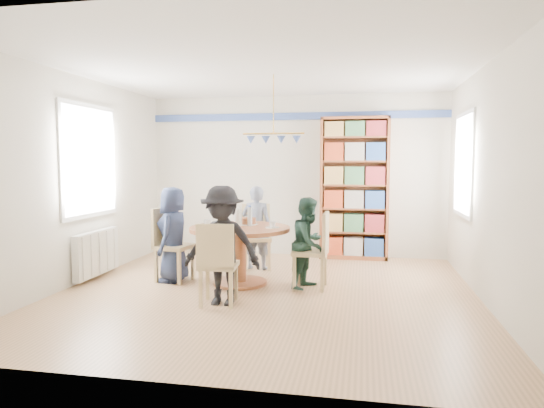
% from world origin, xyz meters
% --- Properties ---
extents(ground, '(5.00, 5.00, 0.00)m').
position_xyz_m(ground, '(0.00, 0.00, 0.00)').
color(ground, tan).
extents(room_shell, '(5.00, 5.00, 5.00)m').
position_xyz_m(room_shell, '(-0.26, 0.87, 1.65)').
color(room_shell, white).
rests_on(room_shell, ground).
extents(radiator, '(0.12, 1.00, 0.60)m').
position_xyz_m(radiator, '(-2.42, 0.30, 0.35)').
color(radiator, silver).
rests_on(radiator, ground).
extents(dining_table, '(1.30, 1.30, 0.75)m').
position_xyz_m(dining_table, '(-0.42, 0.36, 0.56)').
color(dining_table, '#965331').
rests_on(dining_table, ground).
extents(chair_left, '(0.50, 0.50, 0.98)m').
position_xyz_m(chair_left, '(-1.40, 0.37, 0.54)').
color(chair_left, '#CFB47F').
rests_on(chair_left, ground).
extents(chair_right, '(0.44, 0.44, 0.96)m').
position_xyz_m(chair_right, '(0.58, 0.32, 0.53)').
color(chair_right, '#CFB47F').
rests_on(chair_right, ground).
extents(chair_far, '(0.52, 0.52, 0.95)m').
position_xyz_m(chair_far, '(-0.42, 1.37, 0.52)').
color(chair_far, '#CFB47F').
rests_on(chair_far, ground).
extents(chair_near, '(0.45, 0.45, 0.93)m').
position_xyz_m(chair_near, '(-0.42, -0.64, 0.51)').
color(chair_near, '#CFB47F').
rests_on(chair_near, ground).
extents(person_left, '(0.40, 0.62, 1.26)m').
position_xyz_m(person_left, '(-1.32, 0.34, 0.63)').
color(person_left, '#1C243E').
rests_on(person_left, ground).
extents(person_right, '(0.60, 0.68, 1.15)m').
position_xyz_m(person_right, '(0.49, 0.33, 0.57)').
color(person_right, '#162D24').
rests_on(person_right, ground).
extents(person_far, '(0.47, 0.32, 1.24)m').
position_xyz_m(person_far, '(-0.40, 1.27, 0.62)').
color(person_far, gray).
rests_on(person_far, ground).
extents(person_near, '(0.86, 0.50, 1.33)m').
position_xyz_m(person_near, '(-0.38, -0.56, 0.66)').
color(person_near, black).
rests_on(person_near, ground).
extents(bookshelf, '(1.10, 0.33, 2.31)m').
position_xyz_m(bookshelf, '(1.00, 2.34, 1.14)').
color(bookshelf, brown).
rests_on(bookshelf, ground).
extents(tableware, '(1.03, 1.03, 0.27)m').
position_xyz_m(tableware, '(-0.44, 0.38, 0.81)').
color(tableware, white).
rests_on(tableware, dining_table).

